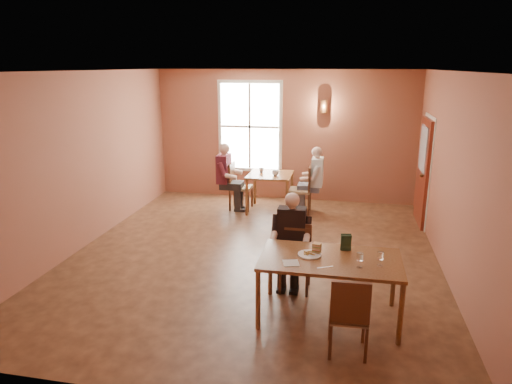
% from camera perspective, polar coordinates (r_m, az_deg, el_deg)
% --- Properties ---
extents(ground, '(6.00, 7.00, 0.01)m').
position_cam_1_polar(ground, '(7.74, -0.29, -7.90)').
color(ground, brown).
rests_on(ground, ground).
extents(wall_back, '(6.00, 0.04, 3.00)m').
position_cam_1_polar(wall_back, '(10.67, 3.52, 7.01)').
color(wall_back, brown).
rests_on(wall_back, ground).
extents(wall_front, '(6.00, 0.04, 3.00)m').
position_cam_1_polar(wall_front, '(4.06, -10.42, -7.65)').
color(wall_front, brown).
rests_on(wall_front, ground).
extents(wall_left, '(0.04, 7.00, 3.00)m').
position_cam_1_polar(wall_left, '(8.40, -20.83, 3.68)').
color(wall_left, brown).
rests_on(wall_left, ground).
extents(wall_right, '(0.04, 7.00, 3.00)m').
position_cam_1_polar(wall_right, '(7.30, 23.43, 1.74)').
color(wall_right, brown).
rests_on(wall_right, ground).
extents(ceiling, '(6.00, 7.00, 0.04)m').
position_cam_1_polar(ceiling, '(7.10, -0.33, 14.90)').
color(ceiling, white).
rests_on(ceiling, wall_back).
extents(window, '(1.36, 0.10, 1.96)m').
position_cam_1_polar(window, '(10.73, -0.78, 8.17)').
color(window, white).
rests_on(window, wall_back).
extents(door, '(0.12, 1.04, 2.10)m').
position_cam_1_polar(door, '(9.59, 20.11, 2.38)').
color(door, maroon).
rests_on(door, ground).
extents(wall_sconce, '(0.16, 0.16, 0.28)m').
position_cam_1_polar(wall_sconce, '(10.41, 8.50, 10.54)').
color(wall_sconce, brown).
rests_on(wall_sconce, wall_back).
extents(main_table, '(1.72, 0.96, 0.80)m').
position_cam_1_polar(main_table, '(5.88, 9.11, -11.75)').
color(main_table, '#642F16').
rests_on(main_table, ground).
extents(chair_diner_main, '(0.41, 0.41, 0.93)m').
position_cam_1_polar(chair_diner_main, '(6.47, 4.93, -8.37)').
color(chair_diner_main, brown).
rests_on(chair_diner_main, ground).
extents(diner_main, '(0.52, 0.52, 1.31)m').
position_cam_1_polar(diner_main, '(6.37, 4.94, -6.91)').
color(diner_main, '#322219').
rests_on(diner_main, ground).
extents(chair_empty, '(0.43, 0.43, 0.94)m').
position_cam_1_polar(chair_empty, '(5.25, 11.50, -14.65)').
color(chair_empty, '#542A14').
rests_on(chair_empty, ground).
extents(plate_food, '(0.33, 0.33, 0.04)m').
position_cam_1_polar(plate_food, '(5.75, 6.72, -7.71)').
color(plate_food, white).
rests_on(plate_food, main_table).
extents(sandwich, '(0.12, 0.11, 0.12)m').
position_cam_1_polar(sandwich, '(5.80, 7.60, -7.09)').
color(sandwich, tan).
rests_on(sandwich, main_table).
extents(goblet_b, '(0.08, 0.08, 0.19)m').
position_cam_1_polar(goblet_b, '(5.59, 15.29, -8.01)').
color(goblet_b, white).
rests_on(goblet_b, main_table).
extents(goblet_c, '(0.10, 0.10, 0.19)m').
position_cam_1_polar(goblet_c, '(5.50, 12.85, -8.24)').
color(goblet_c, white).
rests_on(goblet_c, main_table).
extents(menu_stand, '(0.14, 0.09, 0.22)m').
position_cam_1_polar(menu_stand, '(5.93, 11.18, -6.20)').
color(menu_stand, '#213E26').
rests_on(menu_stand, main_table).
extents(knife, '(0.19, 0.11, 0.00)m').
position_cam_1_polar(knife, '(5.46, 8.64, -9.29)').
color(knife, white).
rests_on(knife, main_table).
extents(napkin, '(0.23, 0.23, 0.01)m').
position_cam_1_polar(napkin, '(5.52, 4.39, -8.84)').
color(napkin, silver).
rests_on(napkin, main_table).
extents(second_table, '(0.93, 0.93, 0.82)m').
position_cam_1_polar(second_table, '(9.93, 1.78, -0.04)').
color(second_table, brown).
rests_on(second_table, ground).
extents(chair_diner_white, '(0.46, 0.46, 1.04)m').
position_cam_1_polar(chair_diner_white, '(9.82, 5.52, 0.36)').
color(chair_diner_white, brown).
rests_on(chair_diner_white, ground).
extents(diner_white, '(0.55, 0.55, 1.38)m').
position_cam_1_polar(diner_white, '(9.77, 5.73, 1.33)').
color(diner_white, silver).
rests_on(diner_white, ground).
extents(chair_diner_maroon, '(0.45, 0.45, 1.03)m').
position_cam_1_polar(chair_diner_maroon, '(10.03, -1.88, 0.71)').
color(chair_diner_maroon, '#46290F').
rests_on(chair_diner_maroon, ground).
extents(diner_maroon, '(0.57, 0.57, 1.42)m').
position_cam_1_polar(diner_maroon, '(9.99, -2.06, 1.82)').
color(diner_maroon, '#581212').
rests_on(diner_maroon, ground).
extents(cup_a, '(0.17, 0.17, 0.11)m').
position_cam_1_polar(cup_a, '(9.69, 2.43, 2.39)').
color(cup_a, beige).
rests_on(cup_a, second_table).
extents(cup_b, '(0.11, 0.11, 0.10)m').
position_cam_1_polar(cup_b, '(9.95, 0.68, 2.74)').
color(cup_b, silver).
rests_on(cup_b, second_table).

